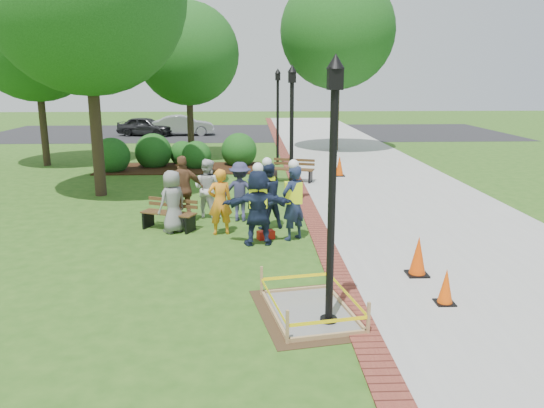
{
  "coord_description": "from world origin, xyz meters",
  "views": [
    {
      "loc": [
        -0.01,
        -10.92,
        3.94
      ],
      "look_at": [
        0.5,
        1.2,
        1.0
      ],
      "focal_mm": 35.0,
      "sensor_mm": 36.0,
      "label": 1
    }
  ],
  "objects_px": {
    "hivis_worker_a": "(258,205)",
    "hivis_worker_b": "(293,201)",
    "lamp_near": "(333,174)",
    "bench_near": "(169,220)",
    "hivis_worker_c": "(267,194)",
    "wet_concrete_pad": "(310,300)",
    "cone_front": "(446,287)"
  },
  "relations": [
    {
      "from": "lamp_near",
      "to": "hivis_worker_c",
      "type": "relative_size",
      "value": 2.24
    },
    {
      "from": "wet_concrete_pad",
      "to": "hivis_worker_c",
      "type": "height_order",
      "value": "hivis_worker_c"
    },
    {
      "from": "wet_concrete_pad",
      "to": "hivis_worker_b",
      "type": "height_order",
      "value": "hivis_worker_b"
    },
    {
      "from": "hivis_worker_a",
      "to": "lamp_near",
      "type": "bearing_deg",
      "value": -75.73
    },
    {
      "from": "bench_near",
      "to": "hivis_worker_c",
      "type": "height_order",
      "value": "hivis_worker_c"
    },
    {
      "from": "lamp_near",
      "to": "bench_near",
      "type": "bearing_deg",
      "value": 121.31
    },
    {
      "from": "lamp_near",
      "to": "hivis_worker_b",
      "type": "xyz_separation_m",
      "value": [
        -0.22,
        4.58,
        -1.49
      ]
    },
    {
      "from": "bench_near",
      "to": "hivis_worker_b",
      "type": "height_order",
      "value": "hivis_worker_b"
    },
    {
      "from": "hivis_worker_a",
      "to": "hivis_worker_c",
      "type": "distance_m",
      "value": 1.39
    },
    {
      "from": "cone_front",
      "to": "hivis_worker_b",
      "type": "bearing_deg",
      "value": 121.15
    },
    {
      "from": "wet_concrete_pad",
      "to": "bench_near",
      "type": "relative_size",
      "value": 1.67
    },
    {
      "from": "wet_concrete_pad",
      "to": "hivis_worker_b",
      "type": "xyz_separation_m",
      "value": [
        0.04,
        4.19,
        0.75
      ]
    },
    {
      "from": "hivis_worker_b",
      "to": "bench_near",
      "type": "bearing_deg",
      "value": 162.49
    },
    {
      "from": "lamp_near",
      "to": "hivis_worker_c",
      "type": "height_order",
      "value": "lamp_near"
    },
    {
      "from": "hivis_worker_a",
      "to": "hivis_worker_b",
      "type": "height_order",
      "value": "hivis_worker_b"
    },
    {
      "from": "hivis_worker_a",
      "to": "hivis_worker_b",
      "type": "relative_size",
      "value": 0.99
    },
    {
      "from": "hivis_worker_b",
      "to": "hivis_worker_c",
      "type": "relative_size",
      "value": 1.05
    },
    {
      "from": "wet_concrete_pad",
      "to": "hivis_worker_b",
      "type": "distance_m",
      "value": 4.26
    },
    {
      "from": "cone_front",
      "to": "lamp_near",
      "type": "bearing_deg",
      "value": -163.33
    },
    {
      "from": "wet_concrete_pad",
      "to": "hivis_worker_c",
      "type": "relative_size",
      "value": 1.35
    },
    {
      "from": "bench_near",
      "to": "hivis_worker_a",
      "type": "xyz_separation_m",
      "value": [
        2.32,
        -1.36,
        0.73
      ]
    },
    {
      "from": "wet_concrete_pad",
      "to": "hivis_worker_a",
      "type": "height_order",
      "value": "hivis_worker_a"
    },
    {
      "from": "bench_near",
      "to": "hivis_worker_b",
      "type": "bearing_deg",
      "value": -17.51
    },
    {
      "from": "hivis_worker_c",
      "to": "cone_front",
      "type": "bearing_deg",
      "value": -58.88
    },
    {
      "from": "cone_front",
      "to": "hivis_worker_a",
      "type": "xyz_separation_m",
      "value": [
        -3.24,
        3.58,
        0.66
      ]
    },
    {
      "from": "hivis_worker_b",
      "to": "hivis_worker_c",
      "type": "distance_m",
      "value": 1.18
    },
    {
      "from": "wet_concrete_pad",
      "to": "cone_front",
      "type": "relative_size",
      "value": 3.87
    },
    {
      "from": "hivis_worker_c",
      "to": "wet_concrete_pad",
      "type": "bearing_deg",
      "value": -83.81
    },
    {
      "from": "hivis_worker_a",
      "to": "hivis_worker_c",
      "type": "height_order",
      "value": "hivis_worker_a"
    },
    {
      "from": "wet_concrete_pad",
      "to": "bench_near",
      "type": "height_order",
      "value": "bench_near"
    },
    {
      "from": "wet_concrete_pad",
      "to": "cone_front",
      "type": "bearing_deg",
      "value": 6.04
    },
    {
      "from": "hivis_worker_b",
      "to": "hivis_worker_a",
      "type": "bearing_deg",
      "value": -157.6
    }
  ]
}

